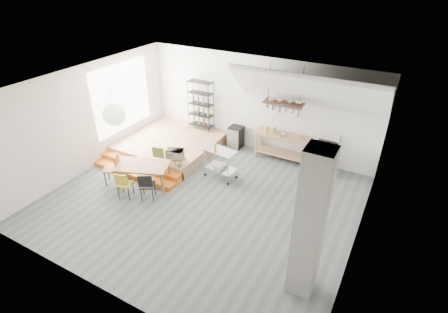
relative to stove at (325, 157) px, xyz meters
The scene contains 26 objects.
floor 4.05m from the stove, 128.38° to the right, with size 8.00×8.00×0.00m, color #525C5F.
wall_back 2.76m from the stove, behind, with size 8.00×0.04×3.20m, color silver.
wall_left 7.31m from the stove, 154.10° to the right, with size 0.04×7.00×3.20m, color silver.
wall_right 3.67m from the stove, 64.58° to the right, with size 0.04×7.00×3.20m, color silver.
ceiling 4.86m from the stove, 128.38° to the right, with size 8.00×7.00×0.02m, color white.
slope_ceiling 2.20m from the stove, 159.90° to the right, with size 4.40×1.80×0.15m, color white.
window_pane 6.82m from the stove, 165.66° to the right, with size 0.02×2.50×2.20m, color white.
platform 5.14m from the stove, 166.98° to the right, with size 3.00×3.00×0.40m, color #8D6546.
step_lower 5.90m from the stove, 148.15° to the right, with size 3.00×0.35×0.13m, color orange.
step_upper 5.72m from the stove, 151.14° to the right, with size 3.00×0.35×0.27m, color orange.
concrete_column 4.86m from the stove, 80.25° to the right, with size 0.50×0.50×3.20m, color slate.
kitchen_counter 1.41m from the stove, behind, with size 1.80×0.60×0.91m.
stove is the anchor object (origin of this frame).
pot_rack 2.04m from the stove, behind, with size 1.20×0.50×1.43m.
wire_shelving 4.58m from the stove, behind, with size 0.88×0.38×1.80m.
microwave_shelf 4.58m from the stove, 148.33° to the right, with size 0.60×0.40×0.16m.
paper_lantern 6.30m from the stove, 143.97° to the right, with size 0.60×0.60×0.60m, color white.
dining_table 5.49m from the stove, 142.31° to the right, with size 1.67×1.29×0.70m.
chair_mustard 6.02m from the stove, 137.15° to the right, with size 0.48×0.48×0.82m.
chair_black 5.42m from the stove, 134.50° to the right, with size 0.54×0.54×0.86m.
chair_olive 5.14m from the stove, 148.80° to the right, with size 0.46×0.46×0.87m.
chair_red 6.34m from the stove, 144.80° to the right, with size 0.59×0.59×0.94m.
rolling_cart 3.23m from the stove, 144.18° to the right, with size 0.99×0.64×0.92m.
mini_fridge 3.11m from the stove, behind, with size 0.46×0.46×0.78m, color black.
microwave 4.59m from the stove, 148.33° to the right, with size 0.51×0.34×0.28m, color beige.
bowl 1.51m from the stove, behind, with size 0.23×0.23×0.06m, color silver.
Camera 1 is at (4.29, -6.50, 5.83)m, focal length 28.00 mm.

